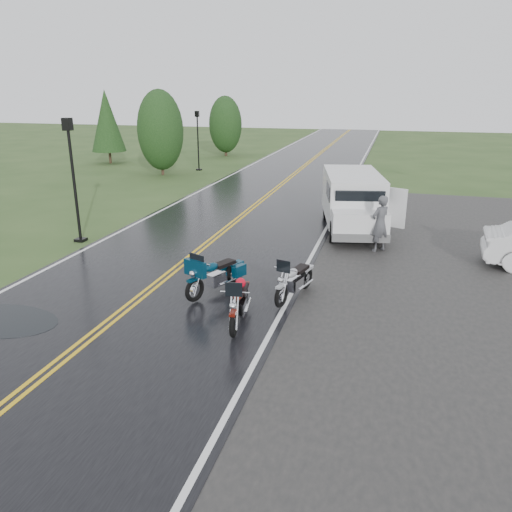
# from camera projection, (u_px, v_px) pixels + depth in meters

# --- Properties ---
(ground) EXTENTS (120.00, 120.00, 0.00)m
(ground) POSITION_uv_depth(u_px,v_px,m) (128.00, 308.00, 12.57)
(ground) COLOR #2D471E
(ground) RESTS_ON ground
(road) EXTENTS (8.00, 100.00, 0.04)m
(road) POSITION_uv_depth(u_px,v_px,m) (243.00, 216.00, 21.70)
(road) COLOR black
(road) RESTS_ON ground
(motorcycle_red) EXTENTS (1.04, 2.15, 1.22)m
(motorcycle_red) POSITION_uv_depth(u_px,v_px,m) (233.00, 314.00, 10.85)
(motorcycle_red) COLOR #59120A
(motorcycle_red) RESTS_ON ground
(motorcycle_teal) EXTENTS (1.56, 2.27, 1.26)m
(motorcycle_teal) POSITION_uv_depth(u_px,v_px,m) (194.00, 281.00, 12.66)
(motorcycle_teal) COLOR #05293E
(motorcycle_teal) RESTS_ON ground
(motorcycle_silver) EXTENTS (1.23, 2.15, 1.20)m
(motorcycle_silver) POSITION_uv_depth(u_px,v_px,m) (281.00, 287.00, 12.34)
(motorcycle_silver) COLOR #9D9FA4
(motorcycle_silver) RESTS_ON ground
(van_white) EXTENTS (3.20, 5.95, 2.22)m
(van_white) POSITION_uv_depth(u_px,v_px,m) (334.00, 213.00, 17.60)
(van_white) COLOR silver
(van_white) RESTS_ON ground
(person_at_van) EXTENTS (0.81, 0.81, 1.90)m
(person_at_van) POSITION_uv_depth(u_px,v_px,m) (380.00, 224.00, 16.69)
(person_at_van) COLOR #47484C
(person_at_van) RESTS_ON ground
(lamp_post_near_left) EXTENTS (0.38, 0.38, 4.39)m
(lamp_post_near_left) POSITION_uv_depth(u_px,v_px,m) (74.00, 181.00, 17.42)
(lamp_post_near_left) COLOR black
(lamp_post_near_left) RESTS_ON ground
(lamp_post_far_left) EXTENTS (0.34, 0.34, 3.93)m
(lamp_post_far_left) POSITION_uv_depth(u_px,v_px,m) (198.00, 141.00, 33.28)
(lamp_post_far_left) COLOR black
(lamp_post_far_left) RESTS_ON ground
(tree_left_mid) EXTENTS (2.89, 2.89, 4.51)m
(tree_left_mid) POSITION_uv_depth(u_px,v_px,m) (161.00, 139.00, 31.38)
(tree_left_mid) COLOR #1E3D19
(tree_left_mid) RESTS_ON ground
(tree_left_far) EXTENTS (2.64, 2.64, 4.07)m
(tree_left_far) POSITION_uv_depth(u_px,v_px,m) (226.00, 131.00, 40.46)
(tree_left_far) COLOR #1E3D19
(tree_left_far) RESTS_ON ground
(pine_left_far) EXTENTS (2.46, 2.46, 5.12)m
(pine_left_far) POSITION_uv_depth(u_px,v_px,m) (107.00, 128.00, 36.22)
(pine_left_far) COLOR #1E3D19
(pine_left_far) RESTS_ON ground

